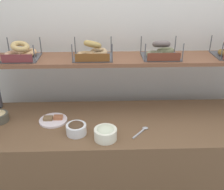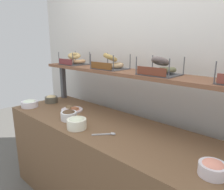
# 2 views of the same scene
# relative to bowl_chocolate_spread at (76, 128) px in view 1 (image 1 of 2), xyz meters

# --- Properties ---
(back_wall) EXTENTS (3.48, 0.06, 2.40)m
(back_wall) POSITION_rel_bowl_chocolate_spread_xyz_m (0.39, 0.70, 0.30)
(back_wall) COLOR silver
(back_wall) RESTS_ON ground_plane
(deli_counter) EXTENTS (2.28, 0.70, 0.85)m
(deli_counter) POSITION_rel_bowl_chocolate_spread_xyz_m (0.39, 0.15, -0.47)
(deli_counter) COLOR brown
(deli_counter) RESTS_ON ground_plane
(upper_shelf) EXTENTS (2.24, 0.32, 0.03)m
(upper_shelf) POSITION_rel_bowl_chocolate_spread_xyz_m (0.39, 0.42, 0.37)
(upper_shelf) COLOR brown
(upper_shelf) RESTS_ON shelf_riser_left
(bowl_chocolate_spread) EXTENTS (0.14, 0.14, 0.09)m
(bowl_chocolate_spread) POSITION_rel_bowl_chocolate_spread_xyz_m (0.00, 0.00, 0.00)
(bowl_chocolate_spread) COLOR white
(bowl_chocolate_spread) RESTS_ON deli_counter
(bowl_scallion_spread) EXTENTS (0.16, 0.16, 0.10)m
(bowl_scallion_spread) POSITION_rel_bowl_chocolate_spread_xyz_m (0.21, -0.07, 0.00)
(bowl_scallion_spread) COLOR white
(bowl_scallion_spread) RESTS_ON deli_counter
(serving_plate_white) EXTENTS (0.22, 0.22, 0.04)m
(serving_plate_white) POSITION_rel_bowl_chocolate_spread_xyz_m (-0.19, 0.18, -0.03)
(serving_plate_white) COLOR white
(serving_plate_white) RESTS_ON deli_counter
(serving_spoon_near_plate) EXTENTS (0.13, 0.14, 0.01)m
(serving_spoon_near_plate) POSITION_rel_bowl_chocolate_spread_xyz_m (0.47, 0.01, -0.04)
(serving_spoon_near_plate) COLOR #B7B7BC
(serving_spoon_near_plate) RESTS_ON deli_counter
(bagel_basket_plain) EXTENTS (0.28, 0.25, 0.14)m
(bagel_basket_plain) POSITION_rel_bowl_chocolate_spread_xyz_m (-0.44, 0.41, 0.43)
(bagel_basket_plain) COLOR #4C4C51
(bagel_basket_plain) RESTS_ON upper_shelf
(bagel_basket_sesame) EXTENTS (0.30, 0.25, 0.16)m
(bagel_basket_sesame) POSITION_rel_bowl_chocolate_spread_xyz_m (0.12, 0.41, 0.43)
(bagel_basket_sesame) COLOR #4C4C51
(bagel_basket_sesame) RESTS_ON upper_shelf
(bagel_basket_poppy) EXTENTS (0.29, 0.26, 0.15)m
(bagel_basket_poppy) POSITION_rel_bowl_chocolate_spread_xyz_m (0.65, 0.41, 0.43)
(bagel_basket_poppy) COLOR #4C4C51
(bagel_basket_poppy) RESTS_ON upper_shelf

